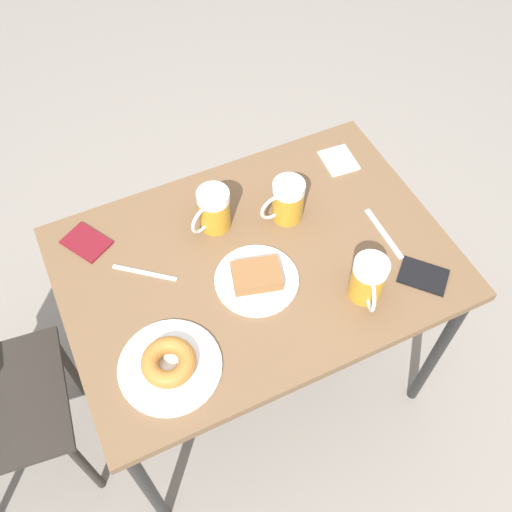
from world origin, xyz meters
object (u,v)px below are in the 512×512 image
Objects in this scene: fork at (145,273)px; beer_mug_right at (213,210)px; plate_with_cake at (257,278)px; passport_near_edge at (423,276)px; beer_mug_left at (287,201)px; plate_with_donut at (169,364)px; beer_mug_center at (368,280)px; passport_far_edge at (86,242)px; napkin_folded at (339,160)px; knife at (384,234)px.

beer_mug_right is at bearing -72.85° from fork.
plate_with_cake reaches higher than passport_near_edge.
fork is 0.75m from passport_near_edge.
fork is at bearing 91.99° from beer_mug_left.
passport_near_edge is (-0.18, -0.41, -0.01)m from plate_with_cake.
beer_mug_center reaches higher than plate_with_donut.
passport_near_edge is at bearing -122.16° from passport_far_edge.
plate_with_cake is 0.51m from napkin_folded.
beer_mug_left is at bearing 34.62° from passport_near_edge.
beer_mug_right reaches higher than knife.
knife is (0.12, -0.69, -0.02)m from plate_with_donut.
beer_mug_left is 0.90× the size of passport_near_edge.
passport_near_edge is (-0.02, -0.17, -0.06)m from beer_mug_center.
knife is (-0.18, -0.22, -0.07)m from beer_mug_left.
plate_with_cake reaches higher than passport_far_edge.
passport_far_edge is (0.09, 0.35, -0.06)m from beer_mug_right.
beer_mug_right is (0.36, -0.27, 0.05)m from plate_with_donut.
plate_with_cake is 1.69× the size of beer_mug_right.
plate_with_cake reaches higher than napkin_folded.
passport_far_edge is (0.17, 0.11, 0.00)m from fork.
plate_with_cake reaches higher than fork.
passport_far_edge is at bearing 88.18° from napkin_folded.
beer_mug_left is at bearing -88.01° from fork.
beer_mug_center reaches higher than fork.
beer_mug_right is 0.70× the size of knife.
plate_with_donut reaches higher than napkin_folded.
knife is (-0.01, -0.39, -0.01)m from plate_with_cake.
plate_with_donut is 0.45m from beer_mug_right.
passport_far_edge reaches higher than napkin_folded.
plate_with_donut is at bearing 173.49° from fork.
beer_mug_left is 0.33m from beer_mug_center.
knife is 1.25× the size of passport_far_edge.
fork is (0.15, 0.26, -0.01)m from plate_with_cake.
passport_far_edge is at bearing 10.25° from plate_with_donut.
napkin_folded is at bearing -5.19° from knife.
plate_with_cake is 0.33m from plate_with_donut.
plate_with_cake is at bearing 133.83° from beer_mug_left.
plate_with_donut is 1.66× the size of passport_far_edge.
beer_mug_left reaches higher than napkin_folded.
plate_with_cake is 0.30m from fork.
beer_mug_right is 0.26m from fork.
beer_mug_right is 0.88× the size of passport_near_edge.
plate_with_donut reaches higher than fork.
beer_mug_right is at bearing 47.41° from passport_near_edge.
plate_with_cake is 1.87× the size of napkin_folded.
passport_near_edge is at bearing -93.52° from plate_with_donut.
plate_with_donut is 0.54m from beer_mug_center.
fork is (-0.14, 0.69, -0.00)m from napkin_folded.
plate_with_donut is at bearing 143.18° from beer_mug_right.
beer_mug_left is (0.30, -0.47, 0.05)m from plate_with_donut.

